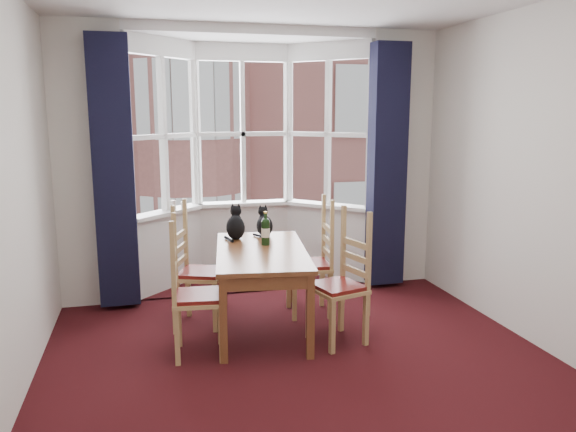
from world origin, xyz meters
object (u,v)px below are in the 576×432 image
object	(u,v)px
wine_bottle	(266,230)
candle_short	(184,206)
chair_left_near	(187,299)
chair_right_far	(318,266)
cat_right	(264,224)
dining_table	(261,259)
cat_left	(236,225)
chair_right_near	(346,287)
chair_left_far	(191,274)
candle_tall	(173,205)

from	to	relation	value
wine_bottle	candle_short	bearing A→B (deg)	116.82
chair_left_near	chair_right_far	xyz separation A→B (m)	(1.30, 0.67, 0.00)
cat_right	wine_bottle	xyz separation A→B (m)	(-0.07, -0.39, 0.02)
dining_table	candle_short	distance (m)	1.58
chair_right_far	cat_left	size ratio (longest dim) A/B	2.68
dining_table	chair_right_near	xyz separation A→B (m)	(0.65, -0.43, -0.18)
chair_left_far	candle_short	xyz separation A→B (m)	(0.03, 1.18, 0.44)
dining_table	chair_right_far	world-z (taller)	chair_right_far
dining_table	candle_tall	xyz separation A→B (m)	(-0.69, 1.42, 0.28)
cat_right	candle_short	size ratio (longest dim) A/B	3.41
chair_left_far	candle_tall	bearing A→B (deg)	94.22
chair_left_near	chair_right_near	distance (m)	1.34
chair_right_near	cat_right	world-z (taller)	cat_right
chair_left_far	candle_tall	world-z (taller)	candle_tall
chair_right_near	cat_left	size ratio (longest dim) A/B	2.68
chair_left_far	cat_left	xyz separation A→B (m)	(0.45, 0.21, 0.39)
wine_bottle	dining_table	bearing A→B (deg)	-114.75
chair_left_far	chair_right_far	bearing A→B (deg)	-0.67
wine_bottle	chair_right_far	bearing A→B (deg)	10.10
dining_table	chair_left_far	world-z (taller)	chair_left_far
chair_left_near	candle_tall	world-z (taller)	candle_tall
chair_left_near	chair_right_far	bearing A→B (deg)	27.35
cat_right	candle_tall	bearing A→B (deg)	133.76
chair_left_near	chair_right_near	size ratio (longest dim) A/B	1.00
chair_left_far	candle_tall	distance (m)	1.24
cat_left	dining_table	bearing A→B (deg)	-72.54
cat_left	candle_short	xyz separation A→B (m)	(-0.42, 0.97, 0.05)
chair_right_near	cat_right	size ratio (longest dim) A/B	3.01
chair_right_near	chair_right_far	world-z (taller)	same
chair_left_far	chair_left_near	bearing A→B (deg)	-97.11
candle_tall	candle_short	distance (m)	0.12
chair_left_far	wine_bottle	world-z (taller)	wine_bottle
dining_table	cat_left	size ratio (longest dim) A/B	4.52
candle_tall	wine_bottle	bearing A→B (deg)	-58.72
chair_right_near	candle_short	world-z (taller)	candle_short
chair_left_near	chair_left_far	bearing A→B (deg)	82.89
dining_table	wine_bottle	xyz separation A→B (m)	(0.08, 0.16, 0.22)
dining_table	wine_bottle	distance (m)	0.29
chair_left_near	wine_bottle	xyz separation A→B (m)	(0.76, 0.58, 0.40)
dining_table	cat_left	xyz separation A→B (m)	(-0.15, 0.48, 0.22)
chair_left_near	candle_short	bearing A→B (deg)	86.50
chair_right_near	chair_right_far	bearing A→B (deg)	92.82
chair_right_near	cat_left	distance (m)	1.28
chair_right_far	wine_bottle	xyz separation A→B (m)	(-0.54, -0.10, 0.40)
chair_left_near	wine_bottle	size ratio (longest dim) A/B	2.97
dining_table	cat_right	distance (m)	0.60
cat_right	candle_tall	xyz separation A→B (m)	(-0.83, 0.87, 0.08)
chair_right_near	cat_right	xyz separation A→B (m)	(-0.50, 0.98, 0.38)
dining_table	chair_right_far	bearing A→B (deg)	22.96
chair_left_near	chair_left_far	distance (m)	0.69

